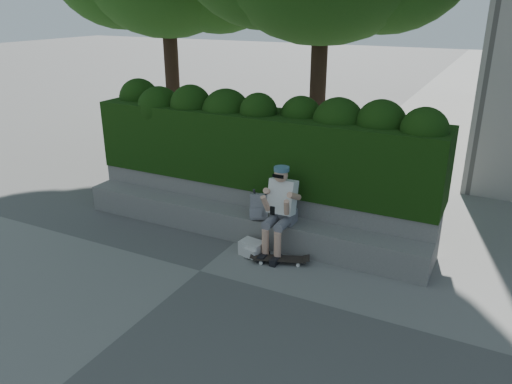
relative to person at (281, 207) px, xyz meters
The scene contains 8 objects.
ground 1.52m from the person, 126.13° to the right, with size 80.00×80.00×0.00m, color slate.
bench_ledge 0.96m from the person, 166.90° to the left, with size 6.00×0.45×0.45m, color gray.
planter_wall 1.09m from the person, 139.91° to the left, with size 6.00×0.50×0.75m, color gray.
hedge 1.32m from the person, 131.50° to the left, with size 6.00×1.00×1.20m, color black.
person is the anchor object (origin of this frame).
skateboard 0.77m from the person, 65.65° to the right, with size 0.80×0.46×0.08m.
backpack_plaid 0.43m from the person, 168.66° to the left, with size 0.27×0.15×0.40m, color #9FA0A4.
backpack_ground 0.78m from the person, 139.87° to the right, with size 0.35×0.25×0.23m, color beige.
Camera 1 is at (3.59, -5.27, 3.64)m, focal length 35.00 mm.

